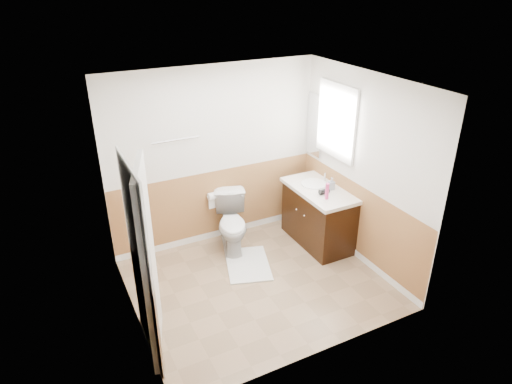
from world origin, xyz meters
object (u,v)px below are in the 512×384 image
lotion_bottle (327,191)px  soap_dispenser (331,184)px  vanity_cabinet (318,217)px  toilet (232,223)px  bath_mat (248,264)px

lotion_bottle → soap_dispenser: lotion_bottle is taller
soap_dispenser → vanity_cabinet: bearing=144.9°
toilet → soap_dispenser: (1.27, -0.49, 0.54)m
toilet → lotion_bottle: lotion_bottle is taller
bath_mat → soap_dispenser: bearing=-0.1°
vanity_cabinet → lotion_bottle: bearing=-108.6°
toilet → lotion_bottle: (1.05, -0.70, 0.57)m
bath_mat → vanity_cabinet: bearing=4.0°
bath_mat → lotion_bottle: bearing=-11.5°
bath_mat → soap_dispenser: (1.27, -0.00, 0.93)m
bath_mat → lotion_bottle: lotion_bottle is taller
toilet → lotion_bottle: bearing=-16.0°
bath_mat → lotion_bottle: 1.43m
toilet → bath_mat: toilet is taller
toilet → vanity_cabinet: (1.15, -0.41, 0.01)m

